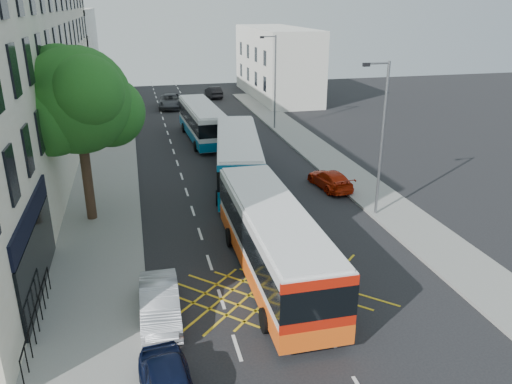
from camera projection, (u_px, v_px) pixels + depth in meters
pavement_left at (93, 219)px, 26.34m from camera, size 5.00×70.00×0.15m
pavement_right at (371, 193)px, 29.91m from camera, size 3.00×70.00×0.15m
terrace_far at (60, 53)px, 59.63m from camera, size 8.00×20.00×10.00m
building_right at (276, 63)px, 59.21m from camera, size 6.00×18.00×8.00m
street_tree at (77, 102)px, 24.08m from camera, size 6.30×5.70×8.80m
lamp_near at (381, 132)px, 25.27m from camera, size 1.45×0.15×8.00m
lamp_far at (274, 78)px, 43.41m from camera, size 1.45×0.15×8.00m
railings at (37, 318)px, 17.05m from camera, size 0.08×5.60×1.14m
bus_near at (273, 240)px, 20.54m from camera, size 2.83×11.08×3.11m
bus_mid at (238, 158)px, 31.21m from camera, size 4.46×11.41×3.13m
bus_far at (202, 121)px, 41.24m from camera, size 2.90×10.44×2.91m
parked_car_silver at (160, 303)px, 17.98m from camera, size 1.46×3.99×1.31m
red_hatchback at (330, 179)px, 30.73m from camera, size 2.00×4.04×1.13m
distant_car_grey at (171, 101)px, 53.88m from camera, size 2.97×5.43×1.44m
distant_car_dark at (214, 92)px, 59.70m from camera, size 1.70×4.08×1.31m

